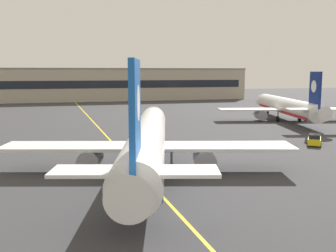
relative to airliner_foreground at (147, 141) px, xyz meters
name	(u,v)px	position (x,y,z in m)	size (l,w,h in m)	color
ground_plane	(157,215)	(-1.81, -12.70, -3.37)	(400.00, 400.00, 0.00)	#353538
taxiway_centreline	(113,144)	(-1.81, 17.30, -3.37)	(0.30, 180.00, 0.01)	yellow
airliner_foreground	(147,141)	(0.00, 0.00, 0.00)	(32.20, 40.92, 11.65)	white
airliner_background	(286,107)	(38.80, 35.31, -0.22)	(30.22, 38.49, 10.90)	white
service_car_second	(314,140)	(27.22, 8.79, -2.60)	(3.93, 4.45, 1.79)	yellow
safety_cone_by_nose_gear	(135,144)	(1.05, 14.96, -3.11)	(0.44, 0.44, 0.55)	orange
terminal_building	(72,85)	(-7.29, 107.24, 2.80)	(135.97, 12.40, 12.32)	#B2A893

